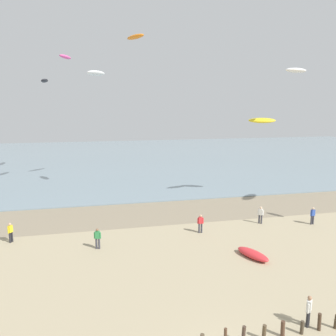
{
  "coord_description": "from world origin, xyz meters",
  "views": [
    {
      "loc": [
        -5.36,
        -10.76,
        11.28
      ],
      "look_at": [
        -0.61,
        11.58,
        6.89
      ],
      "focal_mm": 34.44,
      "sensor_mm": 36.0,
      "label": 1
    }
  ],
  "objects": [
    {
      "name": "kite_aloft_1",
      "position": [
        -5.51,
        37.93,
        15.91
      ],
      "size": [
        3.27,
        3.34,
        0.99
      ],
      "primitive_type": "ellipsoid",
      "rotation": [
        0.47,
        0.0,
        3.95
      ],
      "color": "white"
    },
    {
      "name": "person_mid_beach",
      "position": [
        -5.84,
        14.12,
        0.92
      ],
      "size": [
        0.56,
        0.3,
        1.71
      ],
      "color": "#383842",
      "rests_on": "ground"
    },
    {
      "name": "person_far_down_beach",
      "position": [
        -12.99,
        16.93,
        0.92
      ],
      "size": [
        0.37,
        0.51,
        1.71
      ],
      "color": "#232328",
      "rests_on": "ground"
    },
    {
      "name": "person_right_flank",
      "position": [
        4.88,
        2.35,
        0.92
      ],
      "size": [
        0.43,
        0.43,
        1.71
      ],
      "color": "#232328",
      "rests_on": "ground"
    },
    {
      "name": "grounded_kite",
      "position": [
        5.64,
        10.09,
        0.28
      ],
      "size": [
        2.07,
        2.98,
        0.56
      ],
      "primitive_type": "ellipsoid",
      "rotation": [
        0.0,
        0.0,
        5.13
      ],
      "color": "red",
      "rests_on": "ground"
    },
    {
      "name": "person_by_waterline",
      "position": [
        3.24,
        15.6,
        0.92
      ],
      "size": [
        0.57,
        0.26,
        1.71
      ],
      "color": "#383842",
      "rests_on": "ground"
    },
    {
      "name": "kite_aloft_6",
      "position": [
        -13.78,
        46.39,
        15.37
      ],
      "size": [
        1.27,
        3.35,
        0.76
      ],
      "primitive_type": "ellipsoid",
      "rotation": [
        0.23,
        0.0,
        4.75
      ],
      "color": "black"
    },
    {
      "name": "kite_aloft_2",
      "position": [
        -9.28,
        34.34,
        17.52
      ],
      "size": [
        1.84,
        2.96,
        0.55
      ],
      "primitive_type": "ellipsoid",
      "rotation": [
        0.12,
        0.0,
        1.22
      ],
      "color": "#E54C99"
    },
    {
      "name": "wet_sand_strip",
      "position": [
        0.0,
        21.87,
        0.0
      ],
      "size": [
        120.0,
        7.71,
        0.01
      ],
      "primitive_type": "cube",
      "color": "gray",
      "rests_on": "ground"
    },
    {
      "name": "kite_aloft_4",
      "position": [
        -0.87,
        28.4,
        19.14
      ],
      "size": [
        2.36,
        3.16,
        0.58
      ],
      "primitive_type": "ellipsoid",
      "rotation": [
        -0.1,
        0.0,
        2.07
      ],
      "color": "orange"
    },
    {
      "name": "kite_aloft_3",
      "position": [
        13.92,
        25.26,
        9.59
      ],
      "size": [
        3.41,
        2.19,
        0.86
      ],
      "primitive_type": "ellipsoid",
      "rotation": [
        0.38,
        0.0,
        5.93
      ],
      "color": "yellow"
    },
    {
      "name": "person_left_flank",
      "position": [
        9.69,
        16.63,
        0.92
      ],
      "size": [
        0.46,
        0.4,
        1.71
      ],
      "color": "#383842",
      "rests_on": "ground"
    },
    {
      "name": "kite_aloft_7",
      "position": [
        15.41,
        21.24,
        15.04
      ],
      "size": [
        3.18,
        1.81,
        0.6
      ],
      "primitive_type": "ellipsoid",
      "rotation": [
        -0.12,
        0.0,
        0.28
      ],
      "color": "white"
    },
    {
      "name": "groyne_near",
      "position": [
        4.59,
        1.94,
        0.41
      ],
      "size": [
        13.61,
        0.36,
        0.96
      ],
      "color": "#3E3625",
      "rests_on": "ground"
    },
    {
      "name": "sea",
      "position": [
        0.0,
        60.73,
        0.05
      ],
      "size": [
        160.0,
        70.0,
        0.1
      ],
      "primitive_type": "cube",
      "color": "gray",
      "rests_on": "ground"
    },
    {
      "name": "person_nearest_camera",
      "position": [
        14.51,
        15.36,
        0.92
      ],
      "size": [
        0.57,
        0.27,
        1.71
      ],
      "color": "#383842",
      "rests_on": "ground"
    }
  ]
}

